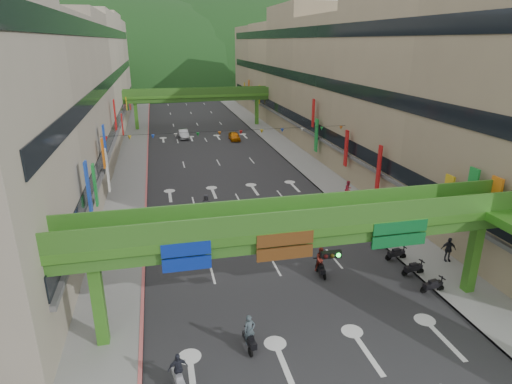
{
  "coord_description": "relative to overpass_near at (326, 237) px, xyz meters",
  "views": [
    {
      "loc": [
        -7.38,
        -13.91,
        15.11
      ],
      "look_at": [
        0.0,
        18.0,
        3.5
      ],
      "focal_mm": 30.0,
      "sensor_mm": 36.0,
      "label": 1
    }
  ],
  "objects": [
    {
      "name": "road_slab",
      "position": [
        -0.93,
        44.62,
        -5.2
      ],
      "size": [
        18.0,
        140.0,
        0.02
      ],
      "primitive_type": "cube",
      "color": "#28282B",
      "rests_on": "ground"
    },
    {
      "name": "sidewalk_left",
      "position": [
        -11.93,
        44.62,
        -5.13
      ],
      "size": [
        4.0,
        140.0,
        0.15
      ],
      "primitive_type": "cube",
      "color": "gray",
      "rests_on": "ground"
    },
    {
      "name": "sidewalk_right",
      "position": [
        10.07,
        44.62,
        -5.13
      ],
      "size": [
        4.0,
        140.0,
        0.15
      ],
      "primitive_type": "cube",
      "color": "gray",
      "rests_on": "ground"
    },
    {
      "name": "curb_left",
      "position": [
        -10.03,
        44.62,
        -5.12
      ],
      "size": [
        0.2,
        140.0,
        0.18
      ],
      "primitive_type": "cube",
      "color": "#CC5959",
      "rests_on": "ground"
    },
    {
      "name": "curb_right",
      "position": [
        8.17,
        44.62,
        -5.12
      ],
      "size": [
        0.2,
        140.0,
        0.18
      ],
      "primitive_type": "cube",
      "color": "gray",
      "rests_on": "ground"
    },
    {
      "name": "building_row_left",
      "position": [
        -19.86,
        44.62,
        4.25
      ],
      "size": [
        12.8,
        95.0,
        19.0
      ],
      "color": "#9E937F",
      "rests_on": "ground"
    },
    {
      "name": "building_row_right",
      "position": [
        18.0,
        44.62,
        4.25
      ],
      "size": [
        12.8,
        95.0,
        19.0
      ],
      "color": "gray",
      "rests_on": "ground"
    },
    {
      "name": "overpass_near",
      "position": [
        0.0,
        0.0,
        0.0
      ],
      "size": [
        28.0,
        12.27,
        7.1
      ],
      "color": "#4C9E2D",
      "rests_on": "ground"
    },
    {
      "name": "overpass_far",
      "position": [
        -0.93,
        59.62,
        0.2
      ],
      "size": [
        28.0,
        2.2,
        7.1
      ],
      "color": "#4C9E2D",
      "rests_on": "ground"
    },
    {
      "name": "hill_left",
      "position": [
        -15.93,
        154.62,
        -5.21
      ],
      "size": [
        168.0,
        140.0,
        112.0
      ],
      "primitive_type": "ellipsoid",
      "color": "#1C4419",
      "rests_on": "ground"
    },
    {
      "name": "hill_right",
      "position": [
        24.07,
        174.62,
        -5.21
      ],
      "size": [
        208.0,
        176.0,
        128.0
      ],
      "primitive_type": "ellipsoid",
      "color": "#1C4419",
      "rests_on": "ground"
    },
    {
      "name": "bunting_string",
      "position": [
        -0.93,
        24.62,
        0.75
      ],
      "size": [
        26.0,
        0.36,
        0.47
      ],
      "color": "black",
      "rests_on": "ground"
    },
    {
      "name": "scooter_rider_near",
      "position": [
        -4.53,
        -1.48,
        -4.28
      ],
      "size": [
        0.68,
        1.6,
        2.0
      ],
      "color": "black",
      "rests_on": "ground"
    },
    {
      "name": "scooter_rider_mid",
      "position": [
        1.74,
        4.65,
        -4.13
      ],
      "size": [
        0.92,
        1.6,
        2.08
      ],
      "color": "black",
      "rests_on": "ground"
    },
    {
      "name": "scooter_rider_left",
      "position": [
        -8.26,
        -3.39,
        -4.24
      ],
      "size": [
        0.99,
        1.59,
        1.94
      ],
      "color": "gray",
      "rests_on": "ground"
    },
    {
      "name": "scooter_rider_far",
      "position": [
        -4.62,
        16.5,
        -4.07
      ],
      "size": [
        1.02,
        1.58,
        2.21
      ],
      "color": "maroon",
      "rests_on": "ground"
    },
    {
      "name": "parked_scooter_row",
      "position": [
        7.87,
        5.45,
        -4.68
      ],
      "size": [
        1.6,
        9.4,
        1.08
      ],
      "color": "black",
      "rests_on": "ground"
    },
    {
      "name": "car_silver",
      "position": [
        -4.35,
        50.68,
        -4.5
      ],
      "size": [
        1.7,
        4.36,
        1.42
      ],
      "primitive_type": "imported",
      "rotation": [
        0.0,
        0.0,
        0.05
      ],
      "color": "silver",
      "rests_on": "ground"
    },
    {
      "name": "car_yellow",
      "position": [
        3.52,
        47.34,
        -4.55
      ],
      "size": [
        1.58,
        3.87,
        1.32
      ],
      "primitive_type": "imported",
      "rotation": [
        0.0,
        0.0,
        -0.01
      ],
      "color": "orange",
      "rests_on": "ground"
    },
    {
      "name": "pedestrian_red",
      "position": [
        9.86,
        18.09,
        -4.32
      ],
      "size": [
        1.09,
        1.03,
        1.78
      ],
      "primitive_type": "imported",
      "rotation": [
        0.0,
        0.0,
        0.56
      ],
      "color": "#AA1E33",
      "rests_on": "ground"
    },
    {
      "name": "pedestrian_dark",
      "position": [
        11.27,
        4.31,
        -4.31
      ],
      "size": [
        1.13,
        0.68,
        1.79
      ],
      "primitive_type": "imported",
      "rotation": [
        0.0,
        0.0,
        -0.24
      ],
      "color": "black",
      "rests_on": "ground"
    },
    {
      "name": "pedestrian_blue",
      "position": [
        11.27,
        12.26,
        -4.44
      ],
      "size": [
        0.74,
        0.5,
        1.53
      ],
      "primitive_type": "imported",
      "rotation": [
        0.0,
        0.0,
        3.2
      ],
      "color": "#292E51",
      "rests_on": "ground"
    }
  ]
}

